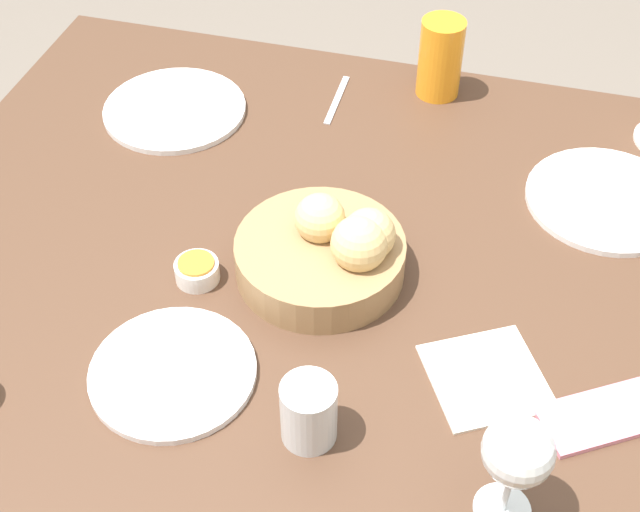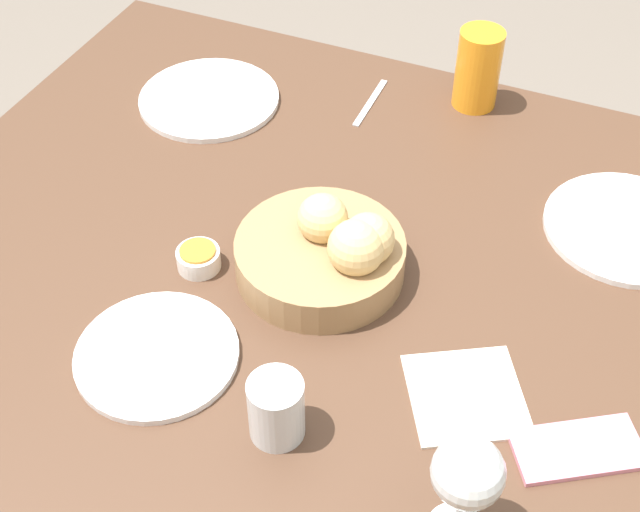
# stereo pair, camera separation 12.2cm
# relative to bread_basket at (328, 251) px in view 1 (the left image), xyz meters

# --- Properties ---
(dining_table) EXTENTS (1.34, 1.05, 0.76)m
(dining_table) POSITION_rel_bread_basket_xyz_m (-0.02, -0.02, -0.13)
(dining_table) COLOR #4C3323
(dining_table) RESTS_ON ground_plane
(bread_basket) EXTENTS (0.23, 0.23, 0.12)m
(bread_basket) POSITION_rel_bread_basket_xyz_m (0.00, 0.00, 0.00)
(bread_basket) COLOR #99754C
(bread_basket) RESTS_ON dining_table
(plate_near_left) EXTENTS (0.24, 0.24, 0.01)m
(plate_near_left) POSITION_rel_bread_basket_xyz_m (-0.37, -0.25, -0.04)
(plate_near_left) COLOR white
(plate_near_left) RESTS_ON dining_table
(plate_near_right) EXTENTS (0.24, 0.24, 0.01)m
(plate_near_right) POSITION_rel_bread_basket_xyz_m (0.35, -0.30, -0.04)
(plate_near_right) COLOR white
(plate_near_right) RESTS_ON dining_table
(plate_far_center) EXTENTS (0.21, 0.21, 0.01)m
(plate_far_center) POSITION_rel_bread_basket_xyz_m (0.14, 0.22, -0.04)
(plate_far_center) COLOR white
(plate_far_center) RESTS_ON dining_table
(juice_glass) EXTENTS (0.07, 0.07, 0.14)m
(juice_glass) POSITION_rel_bread_basket_xyz_m (-0.07, -0.47, 0.03)
(juice_glass) COLOR orange
(juice_glass) RESTS_ON dining_table
(water_tumbler) EXTENTS (0.07, 0.07, 0.09)m
(water_tumbler) POSITION_rel_bread_basket_xyz_m (-0.05, 0.26, 0.00)
(water_tumbler) COLOR silver
(water_tumbler) RESTS_ON dining_table
(wine_glass) EXTENTS (0.08, 0.08, 0.16)m
(wine_glass) POSITION_rel_bread_basket_xyz_m (-0.28, 0.30, 0.07)
(wine_glass) COLOR silver
(wine_glass) RESTS_ON dining_table
(jam_bowl_honey) EXTENTS (0.06, 0.06, 0.03)m
(jam_bowl_honey) POSITION_rel_bread_basket_xyz_m (0.17, 0.06, -0.03)
(jam_bowl_honey) COLOR white
(jam_bowl_honey) RESTS_ON dining_table
(spoon_coffee) EXTENTS (0.01, 0.14, 0.00)m
(spoon_coffee) POSITION_rel_bread_basket_xyz_m (0.09, -0.40, -0.04)
(spoon_coffee) COLOR #B7B7BC
(spoon_coffee) RESTS_ON dining_table
(napkin) EXTENTS (0.19, 0.19, 0.00)m
(napkin) POSITION_rel_bread_basket_xyz_m (-0.24, 0.13, -0.04)
(napkin) COLOR silver
(napkin) RESTS_ON dining_table
(cell_phone) EXTENTS (0.17, 0.14, 0.01)m
(cell_phone) POSITION_rel_bread_basket_xyz_m (-0.38, 0.15, -0.04)
(cell_phone) COLOR pink
(cell_phone) RESTS_ON dining_table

